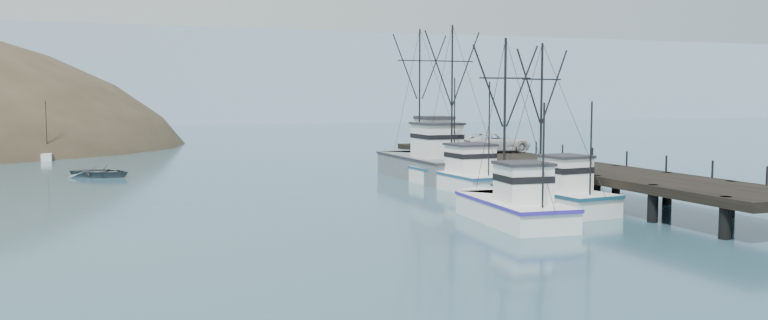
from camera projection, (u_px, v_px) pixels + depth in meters
ground at (466, 239)px, 34.81m from camera, size 400.00×400.00×0.00m
pier at (543, 165)px, 54.38m from camera, size 6.00×44.00×2.00m
distant_ridge at (217, 122)px, 197.64m from camera, size 360.00×40.00×26.00m
distant_ridge_far at (15, 122)px, 194.90m from camera, size 180.00×25.00×18.00m
trawler_near at (550, 195)px, 44.18m from camera, size 4.16×9.88×10.15m
trawler_mid at (511, 206)px, 39.68m from camera, size 3.92×10.03×10.10m
trawler_far at (459, 176)px, 55.03m from camera, size 4.49×12.13×12.27m
work_vessel at (426, 163)px, 60.97m from camera, size 4.51×14.79×12.53m
pier_shed at (434, 131)px, 70.84m from camera, size 3.00×3.20×2.80m
pickup_truck at (496, 142)px, 62.29m from camera, size 6.05×2.87×1.67m
motorboat at (102, 177)px, 62.09m from camera, size 6.52×6.26×1.10m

